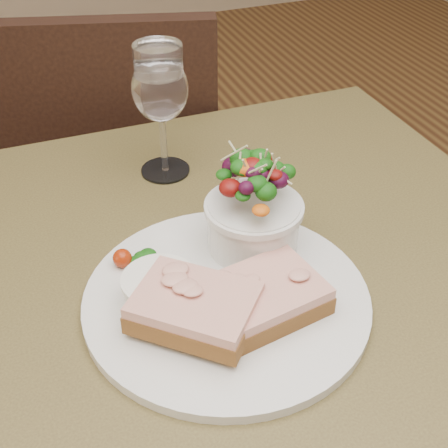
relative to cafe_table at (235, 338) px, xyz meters
name	(u,v)px	position (x,y,z in m)	size (l,w,h in m)	color
cafe_table	(235,338)	(0.00, 0.00, 0.00)	(0.80, 0.80, 0.75)	#3F351B
chair_far	(124,250)	(-0.02, 0.65, -0.36)	(0.52, 0.52, 0.90)	black
dinner_plate	(226,299)	(-0.02, -0.03, 0.11)	(0.31, 0.31, 0.01)	silver
sandwich_front	(263,297)	(0.00, -0.07, 0.13)	(0.14, 0.11, 0.03)	#4C2D14
sandwich_back	(195,308)	(-0.07, -0.06, 0.14)	(0.15, 0.15, 0.03)	#4C2D14
ramekin	(160,289)	(-0.09, -0.02, 0.13)	(0.07, 0.07, 0.04)	white
salad_bowl	(254,205)	(0.04, 0.03, 0.17)	(0.11, 0.11, 0.13)	silver
garnish	(129,255)	(-0.11, 0.06, 0.12)	(0.05, 0.04, 0.02)	#0D3D0B
wine_glass	(160,93)	(-0.01, 0.25, 0.22)	(0.08, 0.08, 0.18)	white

